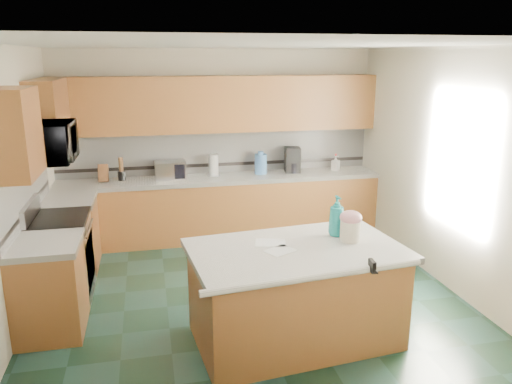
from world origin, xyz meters
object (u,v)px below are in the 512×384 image
object	(u,v)px
treat_jar	(350,231)
soap_bottle_island	(337,216)
island_base	(295,297)
knife_block	(103,173)
island_top	(296,251)
coffee_maker	(292,160)
toaster_oven	(170,170)

from	to	relation	value
treat_jar	soap_bottle_island	size ratio (longest dim) A/B	0.51
island_base	knife_block	distance (m)	3.54
island_top	knife_block	size ratio (longest dim) A/B	7.96
coffee_maker	island_top	bearing A→B (deg)	-98.23
treat_jar	soap_bottle_island	world-z (taller)	soap_bottle_island
coffee_maker	toaster_oven	bearing A→B (deg)	-171.65
island_base	toaster_oven	distance (m)	3.15
soap_bottle_island	coffee_maker	distance (m)	2.75
soap_bottle_island	coffee_maker	bearing A→B (deg)	79.84
treat_jar	toaster_oven	size ratio (longest dim) A/B	0.47
soap_bottle_island	coffee_maker	xyz separation A→B (m)	(0.36, 2.73, -0.01)
treat_jar	knife_block	distance (m)	3.75
toaster_oven	soap_bottle_island	bearing A→B (deg)	-63.18
knife_block	toaster_oven	bearing A→B (deg)	2.01
treat_jar	island_top	bearing A→B (deg)	-166.80
knife_block	toaster_oven	xyz separation A→B (m)	(0.91, 0.00, 0.00)
island_top	treat_jar	distance (m)	0.56
treat_jar	toaster_oven	distance (m)	3.24
treat_jar	knife_block	world-z (taller)	knife_block
soap_bottle_island	knife_block	distance (m)	3.58
coffee_maker	knife_block	bearing A→B (deg)	-171.97
soap_bottle_island	toaster_oven	xyz separation A→B (m)	(-1.44, 2.70, -0.07)
treat_jar	soap_bottle_island	distance (m)	0.21
coffee_maker	island_base	bearing A→B (deg)	-98.23
island_base	coffee_maker	distance (m)	3.15
island_top	treat_jar	world-z (taller)	treat_jar
island_top	treat_jar	xyz separation A→B (m)	(0.54, 0.06, 0.13)
island_top	toaster_oven	distance (m)	3.09
knife_block	coffee_maker	xyz separation A→B (m)	(2.71, 0.03, 0.07)
island_base	treat_jar	xyz separation A→B (m)	(0.54, 0.06, 0.59)
soap_bottle_island	toaster_oven	distance (m)	3.06
toaster_oven	island_top	bearing A→B (deg)	-72.92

